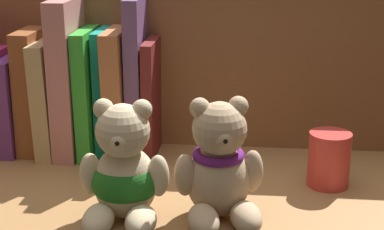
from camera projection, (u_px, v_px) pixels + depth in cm
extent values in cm
cube|color=#9E7042|center=(176.00, 190.00, 85.85)|extent=(83.53, 31.05, 2.00)
cube|color=brown|center=(188.00, 73.00, 97.21)|extent=(85.93, 1.20, 27.73)
cube|color=#683381|center=(17.00, 102.00, 97.24)|extent=(2.37, 12.77, 15.05)
cube|color=brown|center=(34.00, 90.00, 96.33)|extent=(3.29, 11.03, 19.24)
cube|color=tan|center=(53.00, 95.00, 96.25)|extent=(2.92, 14.77, 17.86)
cube|color=tan|center=(72.00, 76.00, 94.99)|extent=(3.31, 14.50, 24.14)
cube|color=green|center=(91.00, 90.00, 95.41)|extent=(2.34, 13.50, 19.59)
cube|color=#169283|center=(105.00, 91.00, 95.24)|extent=(1.67, 9.32, 19.40)
cube|color=#B36940|center=(121.00, 91.00, 94.96)|extent=(3.20, 13.90, 19.69)
cube|color=#6E4B7E|center=(138.00, 76.00, 93.98)|extent=(2.24, 11.45, 24.39)
cube|color=maroon|center=(153.00, 96.00, 94.73)|extent=(1.78, 12.26, 18.13)
ellipsoid|color=beige|center=(125.00, 182.00, 74.77)|extent=(7.82, 7.18, 9.20)
sphere|color=beige|center=(123.00, 131.00, 72.27)|extent=(6.55, 6.55, 6.55)
sphere|color=beige|center=(103.00, 109.00, 72.09)|extent=(2.45, 2.45, 2.45)
sphere|color=beige|center=(142.00, 110.00, 71.77)|extent=(2.45, 2.45, 2.45)
sphere|color=beige|center=(119.00, 141.00, 70.18)|extent=(2.45, 2.45, 2.45)
sphere|color=black|center=(118.00, 143.00, 69.35)|extent=(0.86, 0.86, 0.86)
ellipsoid|color=beige|center=(98.00, 220.00, 71.70)|extent=(3.83, 6.22, 3.27)
ellipsoid|color=beige|center=(141.00, 221.00, 71.34)|extent=(3.83, 6.22, 3.27)
ellipsoid|color=beige|center=(91.00, 174.00, 74.28)|extent=(2.72, 2.72, 5.32)
ellipsoid|color=beige|center=(158.00, 176.00, 73.69)|extent=(2.72, 2.72, 5.32)
ellipsoid|color=#216E20|center=(125.00, 180.00, 74.70)|extent=(8.47, 7.82, 6.44)
ellipsoid|color=tan|center=(218.00, 180.00, 75.20)|extent=(7.88, 7.24, 9.28)
sphere|color=tan|center=(220.00, 129.00, 72.68)|extent=(6.60, 6.60, 6.60)
sphere|color=tan|center=(200.00, 108.00, 72.01)|extent=(2.47, 2.47, 2.47)
sphere|color=tan|center=(238.00, 106.00, 72.67)|extent=(2.47, 2.47, 2.47)
sphere|color=tan|center=(223.00, 139.00, 70.60)|extent=(2.47, 2.47, 2.47)
sphere|color=black|center=(225.00, 141.00, 69.77)|extent=(0.87, 0.87, 0.87)
ellipsoid|color=tan|center=(203.00, 220.00, 71.60)|extent=(5.12, 6.91, 3.30)
ellipsoid|color=tan|center=(246.00, 217.00, 72.32)|extent=(5.12, 6.91, 3.30)
ellipsoid|color=tan|center=(185.00, 175.00, 73.81)|extent=(3.26, 3.26, 5.36)
ellipsoid|color=tan|center=(252.00, 171.00, 75.00)|extent=(3.26, 3.26, 5.36)
torus|color=#641C76|center=(218.00, 155.00, 74.18)|extent=(6.33, 6.33, 1.19)
cylinder|color=#C63833|center=(329.00, 159.00, 83.99)|extent=(5.76, 5.76, 7.62)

